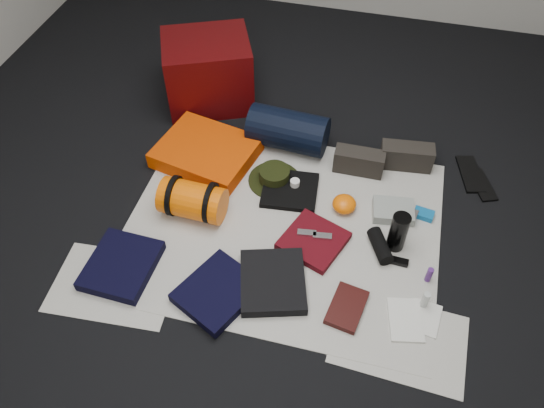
% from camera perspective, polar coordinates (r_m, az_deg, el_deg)
% --- Properties ---
extents(floor, '(4.50, 4.50, 0.02)m').
position_cam_1_polar(floor, '(2.78, 1.20, -2.49)').
color(floor, black).
rests_on(floor, ground).
extents(newspaper_mat, '(1.60, 1.30, 0.01)m').
position_cam_1_polar(newspaper_mat, '(2.77, 1.20, -2.32)').
color(newspaper_mat, silver).
rests_on(newspaper_mat, floor).
extents(newspaper_sheet_front_left, '(0.61, 0.44, 0.00)m').
position_cam_1_polar(newspaper_sheet_front_left, '(2.67, -16.61, -8.31)').
color(newspaper_sheet_front_left, silver).
rests_on(newspaper_sheet_front_left, floor).
extents(newspaper_sheet_front_right, '(0.60, 0.43, 0.00)m').
position_cam_1_polar(newspaper_sheet_front_right, '(2.49, 13.53, -13.97)').
color(newspaper_sheet_front_right, silver).
rests_on(newspaper_sheet_front_right, floor).
extents(red_cabinet, '(0.65, 0.60, 0.43)m').
position_cam_1_polar(red_cabinet, '(3.42, -6.87, 13.93)').
color(red_cabinet, '#440506').
rests_on(red_cabinet, floor).
extents(sleeping_pad, '(0.61, 0.53, 0.10)m').
position_cam_1_polar(sleeping_pad, '(3.09, -7.07, 5.56)').
color(sleeping_pad, '#DD4202').
rests_on(sleeping_pad, newspaper_mat).
extents(stuff_sack, '(0.34, 0.21, 0.20)m').
position_cam_1_polar(stuff_sack, '(2.78, -8.53, 0.38)').
color(stuff_sack, '#F16104').
rests_on(stuff_sack, newspaper_mat).
extents(sack_strap_left, '(0.02, 0.22, 0.22)m').
position_cam_1_polar(sack_strap_left, '(2.80, -10.46, 0.89)').
color(sack_strap_left, black).
rests_on(sack_strap_left, newspaper_mat).
extents(sack_strap_right, '(0.03, 0.22, 0.22)m').
position_cam_1_polar(sack_strap_right, '(2.74, -6.60, 0.14)').
color(sack_strap_right, black).
rests_on(sack_strap_right, newspaper_mat).
extents(navy_duffel, '(0.47, 0.27, 0.24)m').
position_cam_1_polar(navy_duffel, '(3.11, 1.73, 7.94)').
color(navy_duffel, black).
rests_on(navy_duffel, newspaper_mat).
extents(boonie_brim, '(0.35, 0.35, 0.01)m').
position_cam_1_polar(boonie_brim, '(2.97, 0.26, 2.59)').
color(boonie_brim, black).
rests_on(boonie_brim, newspaper_mat).
extents(boonie_crown, '(0.17, 0.17, 0.07)m').
position_cam_1_polar(boonie_crown, '(2.94, 0.27, 3.14)').
color(boonie_crown, black).
rests_on(boonie_crown, boonie_brim).
extents(hiking_boot_left, '(0.28, 0.11, 0.14)m').
position_cam_1_polar(hiking_boot_left, '(3.03, 9.33, 4.55)').
color(hiking_boot_left, black).
rests_on(hiking_boot_left, newspaper_mat).
extents(hiking_boot_right, '(0.30, 0.14, 0.15)m').
position_cam_1_polar(hiking_boot_right, '(3.11, 14.27, 5.00)').
color(hiking_boot_right, black).
rests_on(hiking_boot_right, newspaper_mat).
extents(flip_flop_left, '(0.17, 0.30, 0.02)m').
position_cam_1_polar(flip_flop_left, '(3.21, 20.55, 3.03)').
color(flip_flop_left, black).
rests_on(flip_flop_left, floor).
extents(flip_flop_right, '(0.17, 0.26, 0.01)m').
position_cam_1_polar(flip_flop_right, '(3.18, 21.63, 1.95)').
color(flip_flop_right, black).
rests_on(flip_flop_right, floor).
extents(trousers_navy_a, '(0.32, 0.36, 0.06)m').
position_cam_1_polar(trousers_navy_a, '(2.69, -15.88, -6.35)').
color(trousers_navy_a, black).
rests_on(trousers_navy_a, newspaper_mat).
extents(trousers_navy_b, '(0.42, 0.44, 0.05)m').
position_cam_1_polar(trousers_navy_b, '(2.52, -5.87, -9.36)').
color(trousers_navy_b, black).
rests_on(trousers_navy_b, newspaper_mat).
extents(trousers_charcoal, '(0.39, 0.42, 0.05)m').
position_cam_1_polar(trousers_charcoal, '(2.53, 0.09, -8.36)').
color(trousers_charcoal, black).
rests_on(trousers_charcoal, newspaper_mat).
extents(black_tshirt, '(0.32, 0.31, 0.03)m').
position_cam_1_polar(black_tshirt, '(2.91, 1.95, 1.50)').
color(black_tshirt, black).
rests_on(black_tshirt, newspaper_mat).
extents(red_shirt, '(0.37, 0.37, 0.04)m').
position_cam_1_polar(red_shirt, '(2.69, 4.48, -3.95)').
color(red_shirt, '#4C080F').
rests_on(red_shirt, newspaper_mat).
extents(orange_stuff_sack, '(0.13, 0.13, 0.08)m').
position_cam_1_polar(orange_stuff_sack, '(2.83, 7.78, -0.00)').
color(orange_stuff_sack, '#F16104').
rests_on(orange_stuff_sack, newspaper_mat).
extents(first_aid_pouch, '(0.23, 0.19, 0.05)m').
position_cam_1_polar(first_aid_pouch, '(2.87, 12.90, -0.71)').
color(first_aid_pouch, gray).
rests_on(first_aid_pouch, newspaper_mat).
extents(water_bottle, '(0.10, 0.10, 0.22)m').
position_cam_1_polar(water_bottle, '(2.67, 13.43, -2.95)').
color(water_bottle, black).
rests_on(water_bottle, newspaper_mat).
extents(speaker, '(0.15, 0.20, 0.07)m').
position_cam_1_polar(speaker, '(2.69, 11.55, -4.43)').
color(speaker, black).
rests_on(speaker, newspaper_mat).
extents(compact_camera, '(0.11, 0.08, 0.04)m').
position_cam_1_polar(compact_camera, '(2.88, 14.41, -1.01)').
color(compact_camera, silver).
rests_on(compact_camera, newspaper_mat).
extents(cyan_case, '(0.11, 0.08, 0.03)m').
position_cam_1_polar(cyan_case, '(2.91, 16.00, -1.06)').
color(cyan_case, '#0F5E99').
rests_on(cyan_case, newspaper_mat).
extents(toiletry_purple, '(0.03, 0.03, 0.09)m').
position_cam_1_polar(toiletry_purple, '(2.64, 16.54, -7.31)').
color(toiletry_purple, '#4B226D').
rests_on(toiletry_purple, newspaper_mat).
extents(toiletry_clear, '(0.03, 0.03, 0.10)m').
position_cam_1_polar(toiletry_clear, '(2.55, 16.15, -9.88)').
color(toiletry_clear, '#B8BDB8').
rests_on(toiletry_clear, newspaper_mat).
extents(paperback_book, '(0.18, 0.25, 0.03)m').
position_cam_1_polar(paperback_book, '(2.50, 8.05, -10.96)').
color(paperback_book, black).
rests_on(paperback_book, newspaper_mat).
extents(map_booklet, '(0.19, 0.25, 0.01)m').
position_cam_1_polar(map_booklet, '(2.53, 14.18, -11.98)').
color(map_booklet, silver).
rests_on(map_booklet, newspaper_mat).
extents(map_printout, '(0.16, 0.19, 0.01)m').
position_cam_1_polar(map_printout, '(2.56, 16.08, -11.65)').
color(map_printout, silver).
rests_on(map_printout, newspaper_mat).
extents(sunglasses, '(0.10, 0.04, 0.02)m').
position_cam_1_polar(sunglasses, '(2.69, 13.45, -6.03)').
color(sunglasses, black).
rests_on(sunglasses, newspaper_mat).
extents(key_cluster, '(0.09, 0.09, 0.01)m').
position_cam_1_polar(key_cluster, '(2.65, -14.77, -7.88)').
color(key_cluster, silver).
rests_on(key_cluster, newspaper_mat).
extents(tape_roll, '(0.05, 0.05, 0.04)m').
position_cam_1_polar(tape_roll, '(2.90, 2.48, 2.29)').
color(tape_roll, silver).
rests_on(tape_roll, black_tshirt).
extents(energy_bar_a, '(0.10, 0.05, 0.01)m').
position_cam_1_polar(energy_bar_a, '(2.68, 3.76, -3.12)').
color(energy_bar_a, silver).
rests_on(energy_bar_a, red_shirt).
extents(energy_bar_b, '(0.10, 0.05, 0.01)m').
position_cam_1_polar(energy_bar_b, '(2.68, 5.44, -3.45)').
color(energy_bar_b, silver).
rests_on(energy_bar_b, red_shirt).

